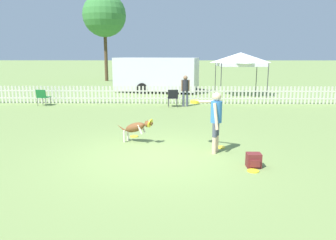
{
  "coord_description": "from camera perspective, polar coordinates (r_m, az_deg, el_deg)",
  "views": [
    {
      "loc": [
        0.5,
        -7.8,
        2.5
      ],
      "look_at": [
        0.32,
        0.87,
        0.75
      ],
      "focal_mm": 35.0,
      "sensor_mm": 36.0,
      "label": 1
    }
  ],
  "objects": [
    {
      "name": "handler_person",
      "position": [
        8.37,
        8.11,
        0.85
      ],
      "size": [
        0.82,
        0.91,
        1.56
      ],
      "rotation": [
        0.0,
        0.0,
        1.17
      ],
      "color": "beige",
      "rests_on": "ground_plane"
    },
    {
      "name": "leaping_dog",
      "position": [
        9.34,
        -5.54,
        -1.28
      ],
      "size": [
        1.13,
        0.6,
        0.73
      ],
      "rotation": [
        0.0,
        0.0,
        -1.97
      ],
      "color": "brown",
      "rests_on": "ground_plane"
    },
    {
      "name": "folding_chair_center",
      "position": [
        17.17,
        -20.99,
        3.92
      ],
      "size": [
        0.6,
        0.62,
        0.8
      ],
      "rotation": [
        0.0,
        0.0,
        2.96
      ],
      "color": "#333338",
      "rests_on": "ground_plane"
    },
    {
      "name": "frisbee_near_dog",
      "position": [
        7.41,
        14.6,
        -8.57
      ],
      "size": [
        0.25,
        0.25,
        0.02
      ],
      "color": "yellow",
      "rests_on": "ground_plane"
    },
    {
      "name": "equipment_trailer",
      "position": [
        21.66,
        -2.02,
        7.99
      ],
      "size": [
        6.22,
        3.14,
        2.25
      ],
      "rotation": [
        0.0,
        0.0,
        -0.21
      ],
      "color": "silver",
      "rests_on": "ground_plane"
    },
    {
      "name": "canopy_tent_main",
      "position": [
        20.43,
        12.54,
        10.28
      ],
      "size": [
        2.69,
        2.69,
        2.58
      ],
      "color": "#333338",
      "rests_on": "ground_plane"
    },
    {
      "name": "frisbee_midfield",
      "position": [
        10.14,
        -5.9,
        -2.82
      ],
      "size": [
        0.25,
        0.25,
        0.02
      ],
      "color": "yellow",
      "rests_on": "ground_plane"
    },
    {
      "name": "frisbee_near_handler",
      "position": [
        9.04,
        9.14,
        -4.68
      ],
      "size": [
        0.25,
        0.25,
        0.02
      ],
      "color": "yellow",
      "rests_on": "ground_plane"
    },
    {
      "name": "tree_left_grove",
      "position": [
        31.55,
        -11.02,
        17.47
      ],
      "size": [
        3.91,
        3.91,
        7.89
      ],
      "color": "#4C3823",
      "rests_on": "ground_plane"
    },
    {
      "name": "folding_chair_blue_left",
      "position": [
        15.61,
        0.85,
        4.11
      ],
      "size": [
        0.51,
        0.53,
        0.85
      ],
      "rotation": [
        0.0,
        0.0,
        3.22
      ],
      "color": "#333338",
      "rests_on": "ground_plane"
    },
    {
      "name": "ground_plane",
      "position": [
        8.2,
        -2.36,
        -6.32
      ],
      "size": [
        240.0,
        240.0,
        0.0
      ],
      "primitive_type": "plane",
      "color": "olive"
    },
    {
      "name": "picket_fence",
      "position": [
        16.71,
        -0.52,
        4.4
      ],
      "size": [
        20.75,
        0.04,
        0.89
      ],
      "color": "beige",
      "rests_on": "ground_plane"
    },
    {
      "name": "backpack_on_grass",
      "position": [
        7.63,
        14.7,
        -6.81
      ],
      "size": [
        0.32,
        0.29,
        0.32
      ],
      "color": "maroon",
      "rests_on": "ground_plane"
    },
    {
      "name": "spectator_standing",
      "position": [
        15.76,
        3.04,
        5.58
      ],
      "size": [
        0.41,
        0.27,
        1.49
      ],
      "rotation": [
        0.0,
        0.0,
        3.3
      ],
      "color": "#474C5B",
      "rests_on": "ground_plane"
    }
  ]
}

